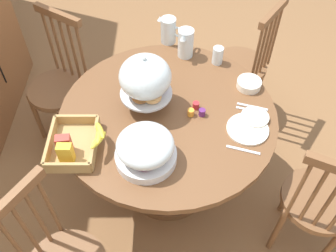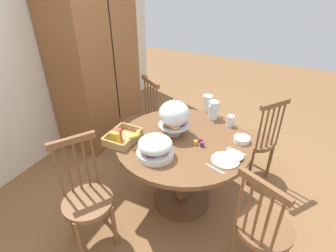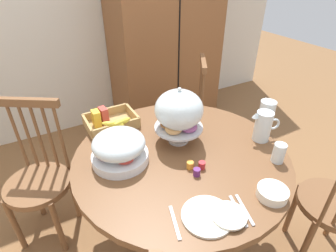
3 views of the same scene
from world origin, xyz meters
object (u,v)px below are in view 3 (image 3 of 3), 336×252
at_px(windsor_chair_by_cabinet, 40,182).
at_px(milk_pitcher, 266,115).
at_px(wooden_armoire, 165,34).
at_px(windsor_chair_far_side, 335,207).
at_px(drinking_glass, 279,153).
at_px(dining_table, 180,182).
at_px(cereal_basket, 110,121).
at_px(china_plate_large, 207,216).
at_px(cereal_bowl, 272,193).
at_px(windsor_chair_near_window, 184,117).
at_px(china_plate_small, 229,215).
at_px(orange_juice_pitcher, 263,127).
at_px(pastry_stand_with_dome, 179,112).
at_px(fruit_platter_covered, 119,148).

xyz_separation_m(windsor_chair_by_cabinet, milk_pitcher, (1.37, -0.51, 0.36)).
distance_m(wooden_armoire, windsor_chair_far_side, 2.13).
bearing_deg(windsor_chair_by_cabinet, drinking_glass, -34.89).
height_order(dining_table, cereal_basket, cereal_basket).
bearing_deg(cereal_basket, milk_pitcher, -27.82).
height_order(china_plate_large, cereal_bowl, cereal_bowl).
bearing_deg(dining_table, windsor_chair_near_window, 56.34).
relative_size(windsor_chair_near_window, windsor_chair_by_cabinet, 1.00).
distance_m(wooden_armoire, china_plate_small, 2.14).
bearing_deg(milk_pitcher, windsor_chair_near_window, 99.96).
distance_m(windsor_chair_far_side, china_plate_large, 0.90).
bearing_deg(wooden_armoire, cereal_bowl, -104.92).
xyz_separation_m(wooden_armoire, dining_table, (-0.73, -1.52, -0.46)).
bearing_deg(windsor_chair_by_cabinet, wooden_armoire, 34.65).
bearing_deg(orange_juice_pitcher, windsor_chair_by_cabinet, 153.48).
relative_size(orange_juice_pitcher, china_plate_large, 0.84).
distance_m(orange_juice_pitcher, cereal_basket, 0.93).
bearing_deg(wooden_armoire, windsor_chair_by_cabinet, -145.35).
bearing_deg(pastry_stand_with_dome, milk_pitcher, -11.89).
relative_size(windsor_chair_near_window, cereal_bowl, 6.96).
bearing_deg(fruit_platter_covered, pastry_stand_with_dome, 1.42).
bearing_deg(orange_juice_pitcher, fruit_platter_covered, 164.88).
bearing_deg(milk_pitcher, cereal_basket, 152.18).
bearing_deg(windsor_chair_near_window, cereal_bowl, -103.81).
xyz_separation_m(windsor_chair_far_side, milk_pitcher, (-0.08, 0.54, 0.36)).
height_order(windsor_chair_near_window, cereal_basket, windsor_chair_near_window).
height_order(windsor_chair_far_side, drinking_glass, windsor_chair_far_side).
relative_size(dining_table, drinking_glass, 10.80).
bearing_deg(cereal_bowl, wooden_armoire, 75.08).
bearing_deg(windsor_chair_near_window, cereal_basket, -159.12).
relative_size(wooden_armoire, windsor_chair_by_cabinet, 2.01).
xyz_separation_m(windsor_chair_near_window, milk_pitcher, (0.13, -0.75, 0.36)).
relative_size(dining_table, windsor_chair_by_cabinet, 1.22).
distance_m(windsor_chair_near_window, drinking_glass, 1.10).
xyz_separation_m(windsor_chair_by_cabinet, pastry_stand_with_dome, (0.79, -0.39, 0.48)).
distance_m(dining_table, cereal_bowl, 0.56).
bearing_deg(china_plate_small, dining_table, 83.79).
xyz_separation_m(dining_table, cereal_basket, (-0.25, 0.46, 0.26)).
relative_size(windsor_chair_near_window, china_plate_small, 6.50).
bearing_deg(milk_pitcher, windsor_chair_by_cabinet, 159.63).
bearing_deg(windsor_chair_by_cabinet, orange_juice_pitcher, -26.52).
bearing_deg(cereal_basket, pastry_stand_with_dome, -48.30).
bearing_deg(wooden_armoire, milk_pitcher, -93.74).
height_order(windsor_chair_by_cabinet, china_plate_small, windsor_chair_by_cabinet).
distance_m(dining_table, windsor_chair_near_window, 0.90).
height_order(fruit_platter_covered, milk_pitcher, fruit_platter_covered).
height_order(fruit_platter_covered, drinking_glass, fruit_platter_covered).
height_order(milk_pitcher, china_plate_large, milk_pitcher).
relative_size(cereal_basket, china_plate_small, 2.11).
bearing_deg(cereal_basket, windsor_chair_by_cabinet, 174.89).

